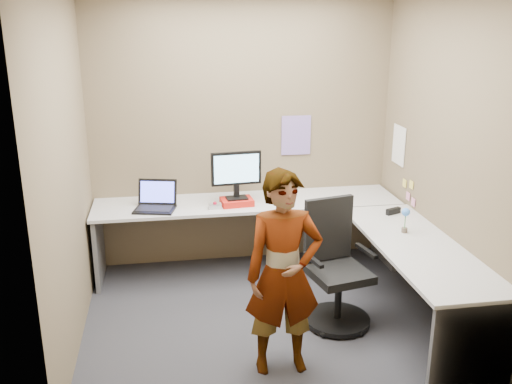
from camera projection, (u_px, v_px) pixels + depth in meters
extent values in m
plane|color=#2B2A30|center=(265.00, 318.00, 4.86)|extent=(3.00, 3.00, 0.00)
plane|color=brown|center=(242.00, 132.00, 5.68)|extent=(3.00, 0.00, 3.00)
plane|color=brown|center=(445.00, 157.00, 4.69)|extent=(0.00, 2.70, 2.70)
plane|color=brown|center=(66.00, 173.00, 4.22)|extent=(0.00, 2.70, 2.70)
cube|color=#B5B5B5|center=(247.00, 203.00, 5.56)|extent=(2.96, 0.65, 0.03)
cube|color=#B5B5B5|center=(418.00, 246.00, 4.52)|extent=(0.65, 1.91, 0.03)
cube|color=#59595B|center=(99.00, 246.00, 5.45)|extent=(0.04, 0.60, 0.70)
cube|color=#59595B|center=(385.00, 229.00, 5.90)|extent=(0.04, 0.60, 0.70)
cube|color=#59595B|center=(472.00, 351.00, 3.77)|extent=(0.60, 0.04, 0.70)
cube|color=red|center=(237.00, 202.00, 5.45)|extent=(0.32, 0.24, 0.06)
cube|color=black|center=(237.00, 198.00, 5.44)|extent=(0.21, 0.16, 0.01)
cube|color=black|center=(236.00, 191.00, 5.43)|extent=(0.05, 0.04, 0.12)
cube|color=black|center=(236.00, 168.00, 5.37)|extent=(0.48, 0.08, 0.32)
cube|color=#84C2E4|center=(237.00, 169.00, 5.35)|extent=(0.43, 0.04, 0.27)
cube|color=black|center=(155.00, 209.00, 5.29)|extent=(0.42, 0.34, 0.02)
cube|color=black|center=(157.00, 192.00, 5.38)|extent=(0.37, 0.16, 0.24)
cube|color=#4D5AF6|center=(157.00, 192.00, 5.38)|extent=(0.32, 0.13, 0.19)
cube|color=#B7B7BC|center=(215.00, 206.00, 5.34)|extent=(0.12, 0.08, 0.04)
sphere|color=#AF0B26|center=(215.00, 203.00, 5.33)|extent=(0.04, 0.04, 0.04)
cone|color=white|center=(232.00, 202.00, 5.43)|extent=(0.10, 0.10, 0.06)
cube|color=black|center=(393.00, 211.00, 5.19)|extent=(0.15, 0.09, 0.05)
cylinder|color=brown|center=(404.00, 230.00, 4.76)|extent=(0.05, 0.05, 0.04)
cylinder|color=#338C3F|center=(405.00, 220.00, 4.73)|extent=(0.01, 0.01, 0.14)
sphere|color=#468DF9|center=(406.00, 212.00, 4.71)|extent=(0.07, 0.07, 0.07)
cube|color=#846BB7|center=(296.00, 135.00, 5.77)|extent=(0.30, 0.01, 0.40)
cube|color=white|center=(399.00, 145.00, 5.56)|extent=(0.01, 0.28, 0.38)
cube|color=#F2E059|center=(411.00, 185.00, 5.32)|extent=(0.01, 0.07, 0.07)
cube|color=pink|center=(408.00, 196.00, 5.41)|extent=(0.01, 0.07, 0.07)
cube|color=pink|center=(413.00, 202.00, 5.30)|extent=(0.01, 0.07, 0.07)
cube|color=#F2E059|center=(405.00, 183.00, 5.47)|extent=(0.01, 0.07, 0.07)
cylinder|color=black|center=(337.00, 319.00, 4.76)|extent=(0.54, 0.54, 0.04)
cylinder|color=black|center=(338.00, 296.00, 4.69)|extent=(0.06, 0.06, 0.39)
cube|color=black|center=(339.00, 274.00, 4.63)|extent=(0.53, 0.53, 0.07)
cube|color=black|center=(328.00, 228.00, 4.73)|extent=(0.43, 0.14, 0.53)
cube|color=black|center=(313.00, 260.00, 4.50)|extent=(0.10, 0.29, 0.03)
cube|color=black|center=(366.00, 251.00, 4.67)|extent=(0.10, 0.29, 0.03)
imported|color=#999399|center=(284.00, 274.00, 3.97)|extent=(0.55, 0.36, 1.49)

